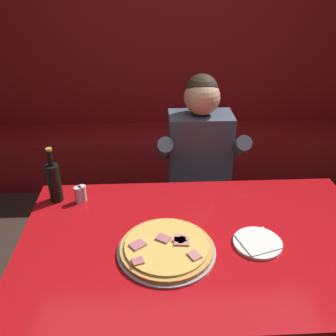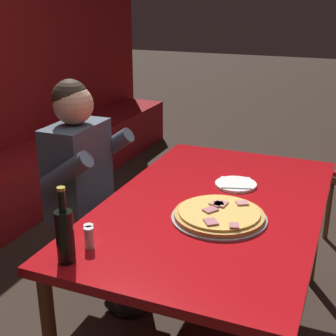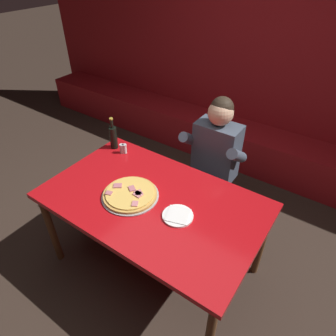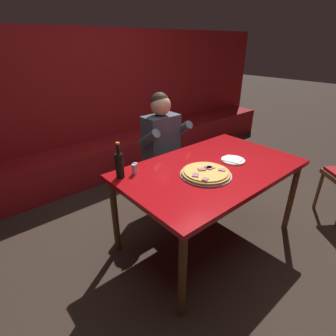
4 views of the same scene
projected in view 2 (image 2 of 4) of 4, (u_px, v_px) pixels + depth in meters
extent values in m
cylinder|color=brown|center=(315.00, 228.00, 2.80)|extent=(0.06, 0.06, 0.73)
cylinder|color=brown|center=(183.00, 205.00, 3.10)|extent=(0.06, 0.06, 0.73)
cube|color=#B20F14|center=(214.00, 207.00, 2.18)|extent=(1.58, 0.97, 0.04)
cylinder|color=#9E9EA3|center=(219.00, 218.00, 2.02)|extent=(0.41, 0.41, 0.01)
cylinder|color=#C69347|center=(219.00, 215.00, 2.01)|extent=(0.39, 0.39, 0.02)
cylinder|color=#E0B251|center=(219.00, 212.00, 2.01)|extent=(0.35, 0.35, 0.01)
cube|color=#C6757A|center=(221.00, 204.00, 2.07)|extent=(0.07, 0.06, 0.01)
cube|color=#C6757A|center=(217.00, 204.00, 2.06)|extent=(0.07, 0.07, 0.01)
cube|color=#B76670|center=(234.00, 226.00, 1.87)|extent=(0.06, 0.05, 0.01)
cube|color=#C6757A|center=(219.00, 204.00, 2.07)|extent=(0.05, 0.05, 0.01)
cube|color=#B76670|center=(210.00, 210.00, 2.01)|extent=(0.07, 0.07, 0.01)
cube|color=#C6757A|center=(242.00, 203.00, 2.07)|extent=(0.06, 0.07, 0.01)
cube|color=#B76670|center=(211.00, 222.00, 1.90)|extent=(0.08, 0.08, 0.01)
cylinder|color=white|center=(236.00, 184.00, 2.37)|extent=(0.21, 0.21, 0.01)
cube|color=white|center=(236.00, 183.00, 2.36)|extent=(0.19, 0.19, 0.01)
cylinder|color=black|center=(65.00, 237.00, 1.66)|extent=(0.07, 0.07, 0.20)
cylinder|color=black|center=(62.00, 201.00, 1.62)|extent=(0.03, 0.03, 0.08)
cylinder|color=#B29933|center=(61.00, 189.00, 1.60)|extent=(0.03, 0.03, 0.01)
cylinder|color=silver|center=(89.00, 240.00, 1.78)|extent=(0.04, 0.04, 0.07)
cylinder|color=#516B33|center=(89.00, 243.00, 1.78)|extent=(0.03, 0.03, 0.04)
cylinder|color=silver|center=(89.00, 229.00, 1.76)|extent=(0.04, 0.04, 0.01)
cylinder|color=silver|center=(89.00, 236.00, 1.80)|extent=(0.04, 0.04, 0.07)
cylinder|color=#B23323|center=(89.00, 240.00, 1.80)|extent=(0.03, 0.03, 0.04)
cylinder|color=silver|center=(88.00, 227.00, 1.78)|extent=(0.04, 0.04, 0.01)
ellipsoid|color=black|center=(123.00, 307.00, 2.60)|extent=(0.11, 0.24, 0.09)
ellipsoid|color=black|center=(139.00, 288.00, 2.77)|extent=(0.11, 0.24, 0.09)
cylinder|color=#282833|center=(122.00, 279.00, 2.53)|extent=(0.11, 0.11, 0.43)
cylinder|color=#282833|center=(138.00, 261.00, 2.71)|extent=(0.11, 0.11, 0.43)
cube|color=#282833|center=(113.00, 222.00, 2.56)|extent=(0.34, 0.40, 0.12)
cube|color=#424C5B|center=(78.00, 171.00, 2.54)|extent=(0.38, 0.22, 0.52)
cylinder|color=#424C5B|center=(66.00, 172.00, 2.29)|extent=(0.09, 0.30, 0.25)
cylinder|color=#424C5B|center=(110.00, 147.00, 2.67)|extent=(0.09, 0.30, 0.25)
sphere|color=#D6A884|center=(73.00, 104.00, 2.41)|extent=(0.21, 0.21, 0.21)
sphere|color=#2D2319|center=(70.00, 98.00, 2.40)|extent=(0.19, 0.19, 0.19)
cylinder|color=brown|center=(328.00, 211.00, 3.35)|extent=(0.04, 0.04, 0.45)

